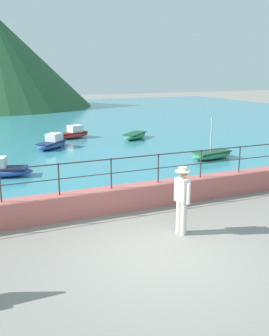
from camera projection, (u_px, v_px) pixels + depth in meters
name	position (u px, v px, depth m)	size (l,w,h in m)	color
ground_plane	(163.00, 256.00, 8.84)	(120.00, 120.00, 0.00)	gray
promenade_wall	(112.00, 200.00, 11.59)	(20.00, 0.56, 0.70)	#BC605B
railing	(111.00, 168.00, 11.36)	(18.44, 0.04, 0.90)	#383330
lake_water	(12.00, 122.00, 31.74)	(64.00, 44.32, 0.06)	teal
person_walking	(182.00, 197.00, 9.82)	(0.38, 0.56, 1.75)	beige
boat_0	(135.00, 135.00, 23.70)	(2.32, 2.19, 0.36)	#338C59
boat_1	(73.00, 134.00, 23.94)	(2.47, 1.59, 0.76)	red
boat_2	(212.00, 155.00, 18.26)	(2.42, 1.30, 1.91)	#338C59
boat_3	(52.00, 143.00, 20.78)	(2.27, 2.26, 0.76)	#2D4C9E
boat_4	(1.00, 170.00, 15.19)	(2.46, 1.53, 0.76)	#2D4C9E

